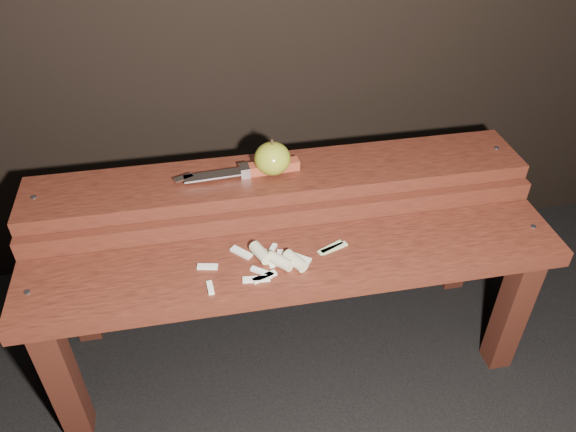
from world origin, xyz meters
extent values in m
plane|color=black|center=(0.00, 0.00, 0.00)|extent=(60.00, 60.00, 0.00)
cube|color=#37160D|center=(-0.54, -0.10, 0.19)|extent=(0.06, 0.06, 0.38)
cube|color=#37160D|center=(0.54, -0.10, 0.19)|extent=(0.06, 0.06, 0.38)
cube|color=#481C11|center=(0.00, -0.05, 0.40)|extent=(1.20, 0.20, 0.04)
cylinder|color=slate|center=(-0.56, -0.05, 0.42)|extent=(0.01, 0.01, 0.00)
cylinder|color=slate|center=(0.56, -0.05, 0.42)|extent=(0.01, 0.01, 0.00)
cube|color=#37160D|center=(-0.54, 0.20, 0.23)|extent=(0.06, 0.06, 0.46)
cube|color=#37160D|center=(0.54, 0.20, 0.23)|extent=(0.06, 0.06, 0.46)
cube|color=#481C11|center=(0.00, 0.07, 0.44)|extent=(1.20, 0.02, 0.05)
cube|color=#481C11|center=(0.00, 0.17, 0.48)|extent=(1.20, 0.18, 0.04)
cylinder|color=slate|center=(-0.56, 0.17, 0.50)|extent=(0.01, 0.01, 0.00)
cylinder|color=slate|center=(0.56, 0.17, 0.50)|extent=(0.01, 0.01, 0.00)
ellipsoid|color=olive|center=(-0.02, 0.17, 0.54)|extent=(0.09, 0.09, 0.08)
cylinder|color=#382314|center=(-0.02, 0.17, 0.58)|extent=(0.01, 0.01, 0.01)
cube|color=#923720|center=(-0.01, 0.18, 0.51)|extent=(0.12, 0.04, 0.02)
cube|color=silver|center=(-0.08, 0.17, 0.51)|extent=(0.02, 0.03, 0.03)
cube|color=silver|center=(-0.16, 0.17, 0.51)|extent=(0.13, 0.04, 0.00)
cube|color=silver|center=(-0.23, 0.17, 0.51)|extent=(0.05, 0.03, 0.00)
cube|color=beige|center=(-0.06, -0.04, 0.42)|extent=(0.02, 0.06, 0.01)
cube|color=beige|center=(-0.08, -0.08, 0.42)|extent=(0.05, 0.04, 0.01)
cube|color=beige|center=(-0.04, -0.05, 0.42)|extent=(0.03, 0.05, 0.01)
cube|color=beige|center=(-0.08, -0.10, 0.42)|extent=(0.06, 0.03, 0.01)
cube|color=beige|center=(-0.19, -0.05, 0.42)|extent=(0.05, 0.02, 0.01)
cube|color=beige|center=(0.01, -0.06, 0.42)|extent=(0.05, 0.04, 0.01)
cube|color=beige|center=(-0.05, -0.02, 0.42)|extent=(0.03, 0.04, 0.01)
cube|color=beige|center=(-0.10, -0.10, 0.42)|extent=(0.06, 0.02, 0.01)
cube|color=beige|center=(-0.19, -0.11, 0.42)|extent=(0.01, 0.04, 0.01)
cube|color=beige|center=(-0.12, -0.01, 0.42)|extent=(0.05, 0.05, 0.01)
cylinder|color=#C9BB8C|center=(-0.08, -0.03, 0.43)|extent=(0.04, 0.06, 0.03)
cylinder|color=#C9BB8C|center=(-0.04, -0.07, 0.43)|extent=(0.06, 0.06, 0.03)
cylinder|color=#C9BB8C|center=(-0.01, -0.07, 0.43)|extent=(0.05, 0.06, 0.03)
cube|color=#BCC988|center=(0.09, -0.04, 0.42)|extent=(0.07, 0.03, 0.00)
cube|color=#BCC988|center=(0.08, -0.03, 0.42)|extent=(0.06, 0.04, 0.00)
camera|label=1|loc=(-0.19, -0.93, 1.25)|focal=35.00mm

